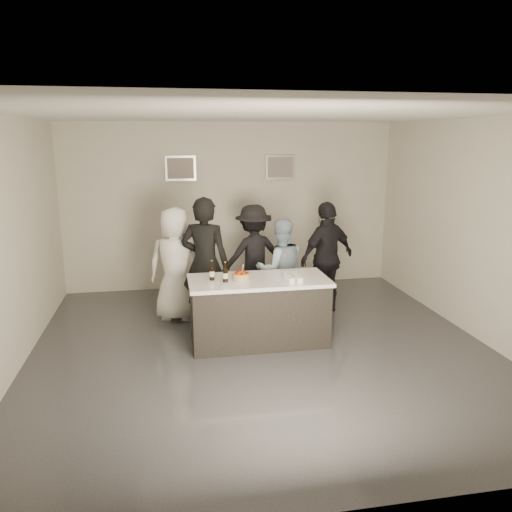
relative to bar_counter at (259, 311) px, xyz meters
name	(u,v)px	position (x,y,z in m)	size (l,w,h in m)	color
floor	(263,349)	(0.01, -0.25, -0.45)	(6.00, 6.00, 0.00)	#3D3D42
ceiling	(264,114)	(0.01, -0.25, 2.55)	(6.00, 6.00, 0.00)	white
wall_back	(231,206)	(0.01, 2.75, 1.05)	(6.00, 0.04, 3.00)	beige
wall_front	(349,323)	(0.01, -3.25, 1.05)	(6.00, 0.04, 3.00)	beige
wall_left	(7,247)	(-2.99, -0.25, 1.05)	(0.04, 6.00, 3.00)	beige
wall_right	(479,230)	(3.01, -0.25, 1.05)	(0.04, 6.00, 3.00)	beige
picture_left	(181,168)	(-0.89, 2.72, 1.75)	(0.54, 0.04, 0.44)	#B2B2B7
picture_right	(280,167)	(0.91, 2.72, 1.75)	(0.54, 0.04, 0.44)	#B2B2B7
bar_counter	(259,311)	(0.00, 0.00, 0.00)	(1.86, 0.86, 0.90)	white
cake	(241,277)	(-0.24, 0.00, 0.49)	(0.23, 0.23, 0.08)	orange
beer_bottle_a	(212,271)	(-0.62, 0.05, 0.58)	(0.07, 0.07, 0.26)	black
beer_bottle_b	(225,272)	(-0.45, -0.07, 0.58)	(0.07, 0.07, 0.26)	black
tumbler_cluster	(293,277)	(0.43, -0.14, 0.49)	(0.19, 0.40, 0.08)	gold
candles	(244,287)	(-0.25, -0.35, 0.45)	(0.24, 0.08, 0.01)	pink
person_main_black	(205,263)	(-0.65, 0.72, 0.51)	(0.70, 0.46, 1.92)	black
person_main_blue	(280,269)	(0.50, 0.85, 0.33)	(0.76, 0.59, 1.56)	#98AFC6
person_guest_left	(176,264)	(-1.06, 1.12, 0.42)	(0.85, 0.55, 1.73)	white
person_guest_right	(327,258)	(1.29, 1.04, 0.43)	(1.04, 0.43, 1.77)	black
person_guest_back	(254,255)	(0.22, 1.60, 0.39)	(1.08, 0.62, 1.67)	black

